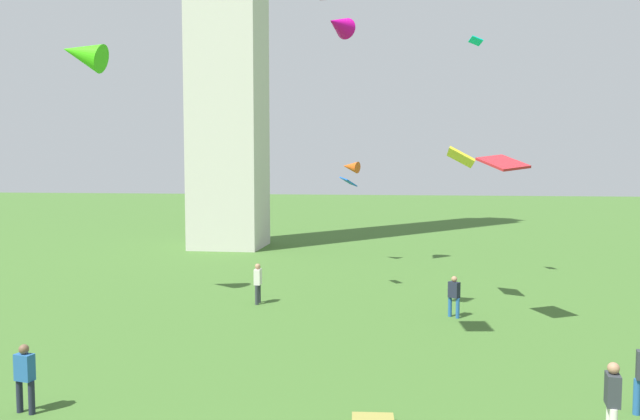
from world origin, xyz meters
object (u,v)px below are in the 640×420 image
Objects in this scene: kite_flying_8 at (350,167)px; person_3 at (454,294)px; kite_flying_1 at (476,41)px; person_1 at (612,398)px; kite_flying_0 at (338,25)px; kite_flying_5 at (82,54)px; kite_flying_9 at (348,182)px; kite_flying_2 at (503,163)px; person_5 at (25,374)px; kite_flying_6 at (461,157)px; person_2 at (258,281)px.

person_3 is at bearing 46.59° from kite_flying_8.
kite_flying_1 is at bearing -62.15° from person_3.
kite_flying_0 reaches higher than person_1.
kite_flying_1 is at bearing 4.54° from kite_flying_0.
kite_flying_5 is 1.84× the size of kite_flying_9.
kite_flying_2 is at bearing 49.65° from kite_flying_8.
kite_flying_2 is 15.65m from kite_flying_8.
kite_flying_5 is (-4.30, 10.92, 9.64)m from person_5.
kite_flying_5 is at bearing -124.08° from kite_flying_2.
kite_flying_1 is (7.00, -2.69, -1.59)m from kite_flying_0.
kite_flying_1 is at bearing 110.55° from kite_flying_5.
person_2 is at bearing 96.81° from kite_flying_6.
kite_flying_6 is at bearing -118.58° from person_5.
person_2 is 10.14m from kite_flying_6.
kite_flying_1 is 0.68× the size of kite_flying_8.
person_1 is at bearing 42.34° from kite_flying_8.
kite_flying_6 is (11.35, 13.21, 5.35)m from person_5.
kite_flying_6 reaches higher than person_2.
kite_flying_1 is (12.37, 17.67, 11.05)m from person_5.
kite_flying_0 is at bearing 60.54° from kite_flying_1.
person_5 is 18.22m from kite_flying_6.
kite_flying_1 is 10.76m from kite_flying_8.
kite_flying_6 is at bearing 35.35° from kite_flying_9.
person_1 reaches higher than person_3.
person_2 is 12.00m from kite_flying_5.
kite_flying_1 is 0.48× the size of kite_flying_6.
kite_flying_9 is (-4.97, 2.33, -1.10)m from kite_flying_6.
kite_flying_9 is (-7.06, 15.35, 4.19)m from person_1.
person_5 is 0.84× the size of kite_flying_5.
kite_flying_8 is (-6.60, 5.91, -6.11)m from kite_flying_1.
person_2 reaches higher than person_5.
kite_flying_1 is at bearing 151.80° from kite_flying_2.
kite_flying_5 is at bearing -96.21° from kite_flying_9.
kite_flying_1 is 0.80× the size of kite_flying_9.
person_2 is 11.32m from kite_flying_2.
kite_flying_1 reaches higher than kite_flying_5.
kite_flying_2 is at bearing 83.52° from kite_flying_5.
kite_flying_1 is 0.43× the size of kite_flying_5.
kite_flying_6 is (-1.14, 3.75, 0.24)m from kite_flying_2.
person_2 is (-10.68, 12.07, -0.03)m from person_1.
person_1 is 16.11m from person_2.
person_2 is 0.84× the size of kite_flying_0.
kite_flying_0 reaches higher than person_5.
person_5 is (-10.98, -10.95, 0.03)m from person_3.
kite_flying_0 reaches higher than kite_flying_1.
kite_flying_5 is at bearing -56.40° from person_5.
person_5 is at bearing 139.75° from kite_flying_6.
person_2 is 12.71m from kite_flying_8.
kite_flying_0 is at bearing 40.32° from kite_flying_6.
person_3 is 0.91× the size of kite_flying_6.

